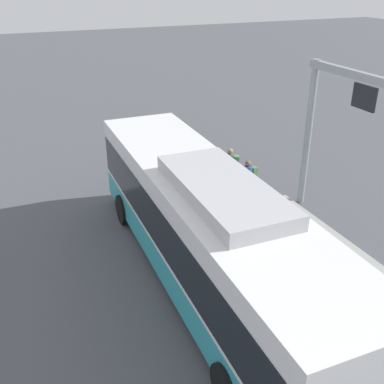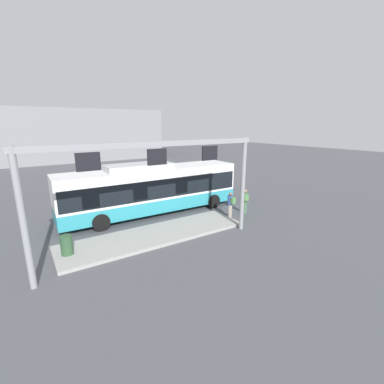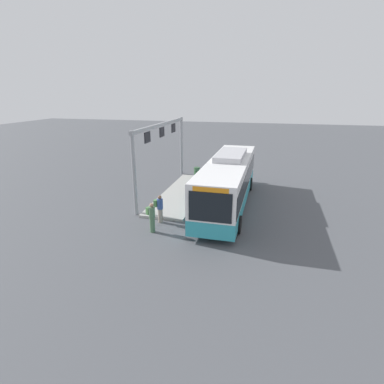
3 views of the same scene
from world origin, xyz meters
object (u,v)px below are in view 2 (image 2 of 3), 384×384
Objects in this scene: person_boarding at (245,201)px; person_waiting_near at (230,204)px; bus_main at (152,187)px; trash_bin at (67,245)px.

person_waiting_near is at bearing 119.30° from person_boarding.
person_boarding is at bearing -32.85° from bus_main.
person_boarding is at bearing -93.60° from person_waiting_near.
bus_main is 5.24m from person_waiting_near.
person_boarding is 1.00× the size of person_waiting_near.
person_waiting_near is 9.73m from trash_bin.
person_boarding reaches higher than trash_bin.
bus_main is 7.18× the size of person_waiting_near.
bus_main is at bearing 30.68° from trash_bin.
person_boarding is 1.33m from person_waiting_near.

